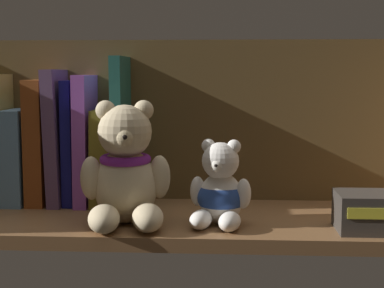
% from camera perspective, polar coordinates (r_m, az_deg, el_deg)
% --- Properties ---
extents(shelf_board, '(0.82, 0.25, 0.02)m').
position_cam_1_polar(shelf_board, '(0.91, -0.97, -7.54)').
color(shelf_board, brown).
rests_on(shelf_board, ground).
extents(shelf_back_panel, '(0.84, 0.01, 0.29)m').
position_cam_1_polar(shelf_back_panel, '(1.02, -0.43, 1.72)').
color(shelf_back_panel, brown).
rests_on(shelf_back_panel, ground).
extents(book_2, '(0.03, 0.15, 0.21)m').
position_cam_1_polar(book_2, '(1.06, -17.96, 0.55)').
color(book_2, tan).
rests_on(book_2, shelf_board).
extents(book_3, '(0.03, 0.13, 0.16)m').
position_cam_1_polar(book_3, '(1.05, -15.97, -1.04)').
color(book_3, '#6390BA').
rests_on(book_3, shelf_board).
extents(book_4, '(0.03, 0.13, 0.21)m').
position_cam_1_polar(book_4, '(1.03, -14.08, 0.28)').
color(book_4, brown).
rests_on(book_4, shelf_board).
extents(book_5, '(0.03, 0.13, 0.22)m').
position_cam_1_polar(book_5, '(1.02, -12.50, 0.73)').
color(book_5, '#5E436B').
rests_on(book_5, shelf_board).
extents(book_6, '(0.02, 0.11, 0.20)m').
position_cam_1_polar(book_6, '(1.02, -11.23, 0.24)').
color(book_6, navy).
rests_on(book_6, shelf_board).
extents(book_7, '(0.02, 0.13, 0.21)m').
position_cam_1_polar(book_7, '(1.01, -9.93, 0.47)').
color(book_7, '#9E50C2').
rests_on(book_7, shelf_board).
extents(book_8, '(0.03, 0.13, 0.16)m').
position_cam_1_polar(book_8, '(1.01, -8.17, -1.12)').
color(book_8, olive).
rests_on(book_8, shelf_board).
extents(book_9, '(0.02, 0.15, 0.24)m').
position_cam_1_polar(book_9, '(1.00, -6.57, 1.31)').
color(book_9, '#1F5A53').
rests_on(book_9, shelf_board).
extents(teddy_bear_larger, '(0.13, 0.14, 0.18)m').
position_cam_1_polar(teddy_bear_larger, '(0.85, -6.40, -2.70)').
color(teddy_bear_larger, beige).
rests_on(teddy_bear_larger, shelf_board).
extents(teddy_bear_smaller, '(0.09, 0.10, 0.12)m').
position_cam_1_polar(teddy_bear_smaller, '(0.85, 2.72, -4.57)').
color(teddy_bear_smaller, white).
rests_on(teddy_bear_smaller, shelf_board).
extents(small_product_box, '(0.10, 0.08, 0.05)m').
position_cam_1_polar(small_product_box, '(0.86, 16.97, -6.25)').
color(small_product_box, '#38332D').
rests_on(small_product_box, shelf_board).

